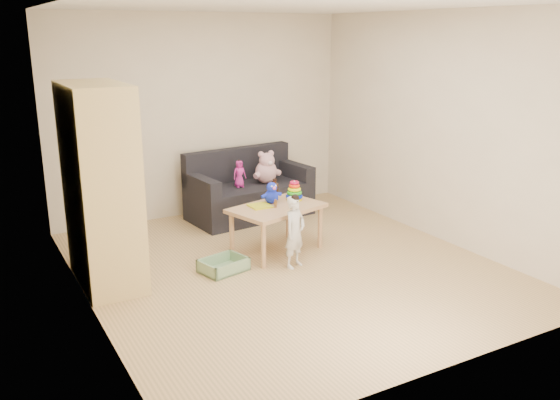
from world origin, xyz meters
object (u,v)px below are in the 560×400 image
wardrobe (101,186)px  play_table (277,229)px  toddler (295,233)px  sofa (250,201)px

wardrobe → play_table: wardrobe is taller
wardrobe → play_table: (1.84, -0.10, -0.70)m
wardrobe → toddler: (1.79, -0.57, -0.59)m
play_table → toddler: bearing=-96.0°
sofa → play_table: 1.34m
sofa → play_table: bearing=-109.3°
sofa → play_table: size_ratio=1.58×
wardrobe → sofa: wardrobe is taller
play_table → toddler: toddler is taller
sofa → wardrobe: bearing=-156.5°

